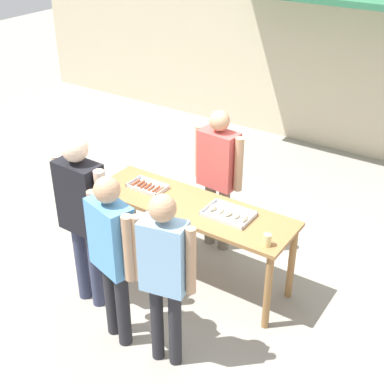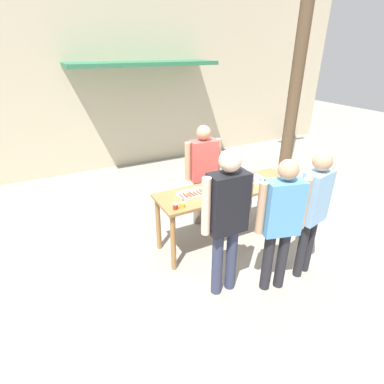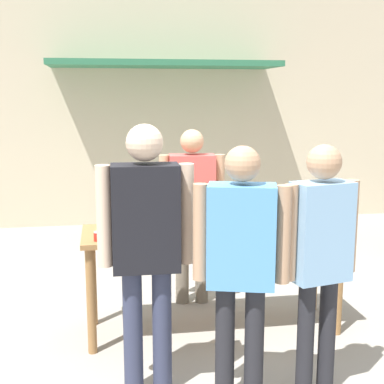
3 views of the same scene
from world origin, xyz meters
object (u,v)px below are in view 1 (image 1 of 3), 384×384
at_px(food_tray_buns, 229,214).
at_px(person_server_behind_table, 218,170).
at_px(condiment_jar_ketchup, 112,188).
at_px(person_customer_waiting_in_line, 112,249).
at_px(condiment_jar_mustard, 106,185).
at_px(beer_cup, 267,240).
at_px(food_tray_sausages, 148,187).
at_px(person_customer_holding_hotdog, 82,209).
at_px(person_customer_with_cup, 164,268).

relative_size(food_tray_buns, person_server_behind_table, 0.28).
bearing_deg(condiment_jar_ketchup, person_server_behind_table, 47.58).
bearing_deg(person_customer_waiting_in_line, condiment_jar_mustard, -30.07).
bearing_deg(beer_cup, food_tray_buns, 155.55).
bearing_deg(food_tray_buns, condiment_jar_mustard, -169.70).
bearing_deg(condiment_jar_mustard, person_customer_waiting_in_line, -45.87).
bearing_deg(condiment_jar_mustard, food_tray_sausages, 34.48).
relative_size(person_customer_holding_hotdog, person_customer_waiting_in_line, 1.07).
distance_m(food_tray_buns, person_server_behind_table, 0.78).
bearing_deg(person_server_behind_table, condiment_jar_ketchup, -128.02).
xyz_separation_m(food_tray_buns, condiment_jar_ketchup, (-1.27, -0.25, 0.02)).
xyz_separation_m(condiment_jar_ketchup, person_customer_holding_hotdog, (0.23, -0.67, 0.16)).
height_order(food_tray_buns, person_customer_holding_hotdog, person_customer_holding_hotdog).
relative_size(condiment_jar_ketchup, person_customer_waiting_in_line, 0.04).
relative_size(food_tray_sausages, condiment_jar_ketchup, 5.43).
bearing_deg(beer_cup, person_customer_holding_hotdog, -156.61).
distance_m(food_tray_buns, condiment_jar_ketchup, 1.29).
height_order(condiment_jar_ketchup, person_customer_holding_hotdog, person_customer_holding_hotdog).
xyz_separation_m(food_tray_sausages, condiment_jar_mustard, (-0.36, -0.25, 0.02)).
bearing_deg(condiment_jar_mustard, person_server_behind_table, 44.25).
distance_m(condiment_jar_mustard, person_customer_with_cup, 1.67).
bearing_deg(condiment_jar_ketchup, person_customer_with_cup, -33.76).
distance_m(food_tray_buns, person_customer_waiting_in_line, 1.25).
bearing_deg(person_customer_holding_hotdog, beer_cup, -155.10).
bearing_deg(person_customer_with_cup, person_server_behind_table, -84.85).
height_order(food_tray_sausages, condiment_jar_mustard, condiment_jar_mustard).
bearing_deg(person_customer_waiting_in_line, beer_cup, -121.59).
distance_m(beer_cup, person_customer_waiting_in_line, 1.36).
bearing_deg(person_customer_waiting_in_line, condiment_jar_ketchup, -32.94).
height_order(condiment_jar_mustard, person_customer_waiting_in_line, person_customer_waiting_in_line).
bearing_deg(person_server_behind_table, person_customer_with_cup, -68.20).
bearing_deg(condiment_jar_ketchup, food_tray_sausages, 43.11).
relative_size(person_customer_with_cup, person_customer_waiting_in_line, 1.00).
relative_size(beer_cup, person_server_behind_table, 0.07).
relative_size(condiment_jar_mustard, person_customer_with_cup, 0.04).
bearing_deg(beer_cup, person_customer_waiting_in_line, -137.39).
distance_m(food_tray_buns, beer_cup, 0.58).
relative_size(condiment_jar_ketchup, person_customer_holding_hotdog, 0.04).
relative_size(condiment_jar_mustard, person_server_behind_table, 0.04).
bearing_deg(food_tray_sausages, condiment_jar_mustard, -145.52).
xyz_separation_m(person_customer_holding_hotdog, person_customer_with_cup, (1.10, -0.22, -0.07)).
xyz_separation_m(food_tray_sausages, person_customer_with_cup, (1.05, -1.14, 0.12)).
height_order(beer_cup, person_customer_with_cup, person_customer_with_cup).
relative_size(condiment_jar_mustard, beer_cup, 0.62).
xyz_separation_m(person_customer_holding_hotdog, person_customer_waiting_in_line, (0.57, -0.24, -0.08)).
distance_m(food_tray_sausages, person_customer_with_cup, 1.55).
relative_size(food_tray_sausages, person_customer_with_cup, 0.24).
height_order(beer_cup, person_customer_holding_hotdog, person_customer_holding_hotdog).
relative_size(food_tray_sausages, person_server_behind_table, 0.24).
xyz_separation_m(condiment_jar_mustard, beer_cup, (1.88, 0.01, 0.02)).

